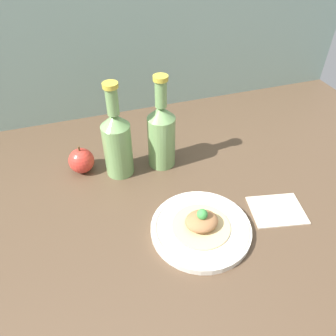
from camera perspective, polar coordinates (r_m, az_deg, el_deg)
The scene contains 7 objects.
ground_plane at distance 85.32cm, azimuth -2.20°, elevation -8.80°, with size 180.00×110.00×4.00cm, color brown.
plate at distance 79.68cm, azimuth 5.74°, elevation -10.39°, with size 23.97×23.97×1.96cm.
plated_food at distance 78.00cm, azimuth 5.84°, elevation -9.36°, with size 13.86×13.86×5.62cm.
cider_bottle_left at distance 90.02cm, azimuth -8.86°, elevation 4.57°, with size 7.88×7.88×27.69cm.
cider_bottle_right at distance 92.20cm, azimuth -1.16°, elevation 6.05°, with size 7.88×7.88×27.69cm.
apple at distance 96.68cm, azimuth -14.83°, elevation 1.25°, with size 7.26×7.26×8.65cm.
napkin at distance 88.55cm, azimuth 18.46°, elevation -6.90°, with size 15.16×13.12×0.80cm.
Camera 1 is at (-14.40, -54.10, 62.39)cm, focal length 35.00 mm.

